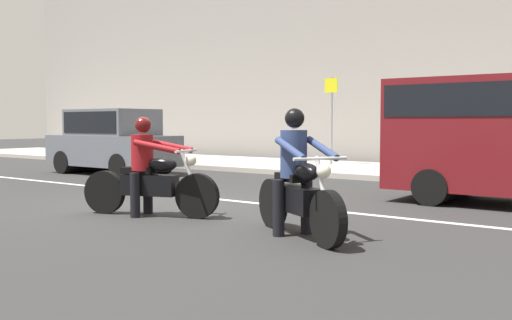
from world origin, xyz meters
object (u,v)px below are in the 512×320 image
Objects in this scene: motorcycle_with_rider_crimson at (149,175)px; parked_hatchback_slate_gray at (113,141)px; street_sign_post at (331,112)px; motorcycle_with_rider_denim_blue at (298,185)px.

parked_hatchback_slate_gray is at bearing 144.50° from motorcycle_with_rider_crimson.
parked_hatchback_slate_gray is 1.44× the size of street_sign_post.
street_sign_post is (-5.10, 9.83, 1.10)m from motorcycle_with_rider_denim_blue.
parked_hatchback_slate_gray is (-6.35, 4.53, 0.31)m from motorcycle_with_rider_crimson.
motorcycle_with_rider_crimson is at bearing -35.50° from parked_hatchback_slate_gray.
motorcycle_with_rider_denim_blue is at bearing -0.59° from motorcycle_with_rider_crimson.
street_sign_post is (-2.37, 9.80, 1.13)m from motorcycle_with_rider_crimson.
motorcycle_with_rider_denim_blue is 11.12m from street_sign_post.
motorcycle_with_rider_denim_blue is at bearing -62.57° from street_sign_post.
motorcycle_with_rider_denim_blue reaches higher than motorcycle_with_rider_crimson.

